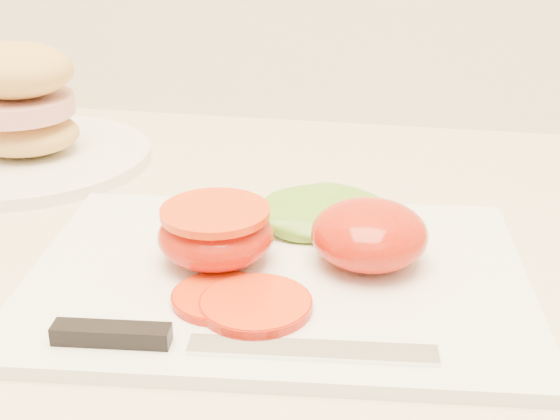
# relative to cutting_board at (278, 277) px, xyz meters

# --- Properties ---
(cutting_board) EXTENTS (0.39, 0.30, 0.01)m
(cutting_board) POSITION_rel_cutting_board_xyz_m (0.00, 0.00, 0.00)
(cutting_board) COLOR white
(cutting_board) RESTS_ON counter
(tomato_half_dome) EXTENTS (0.09, 0.09, 0.05)m
(tomato_half_dome) POSITION_rel_cutting_board_xyz_m (0.06, 0.02, 0.03)
(tomato_half_dome) COLOR red
(tomato_half_dome) RESTS_ON cutting_board
(tomato_half_cut) EXTENTS (0.09, 0.09, 0.04)m
(tomato_half_cut) POSITION_rel_cutting_board_xyz_m (-0.05, 0.01, 0.03)
(tomato_half_cut) COLOR red
(tomato_half_cut) RESTS_ON cutting_board
(tomato_slice_0) EXTENTS (0.07, 0.07, 0.01)m
(tomato_slice_0) POSITION_rel_cutting_board_xyz_m (-0.01, -0.05, 0.01)
(tomato_slice_0) COLOR #F2520D
(tomato_slice_0) RESTS_ON cutting_board
(tomato_slice_1) EXTENTS (0.07, 0.07, 0.01)m
(tomato_slice_1) POSITION_rel_cutting_board_xyz_m (-0.03, -0.05, 0.01)
(tomato_slice_1) COLOR #F2520D
(tomato_slice_1) RESTS_ON cutting_board
(lettuce_leaf_0) EXTENTS (0.13, 0.12, 0.02)m
(lettuce_leaf_0) POSITION_rel_cutting_board_xyz_m (0.02, 0.08, 0.02)
(lettuce_leaf_0) COLOR #78B530
(lettuce_leaf_0) RESTS_ON cutting_board
(knife) EXTENTS (0.24, 0.04, 0.01)m
(knife) POSITION_rel_cutting_board_xyz_m (-0.04, -0.10, 0.01)
(knife) COLOR silver
(knife) RESTS_ON cutting_board
(sandwich_plate) EXTENTS (0.25, 0.25, 0.12)m
(sandwich_plate) POSITION_rel_cutting_board_xyz_m (-0.30, 0.20, 0.04)
(sandwich_plate) COLOR white
(sandwich_plate) RESTS_ON counter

